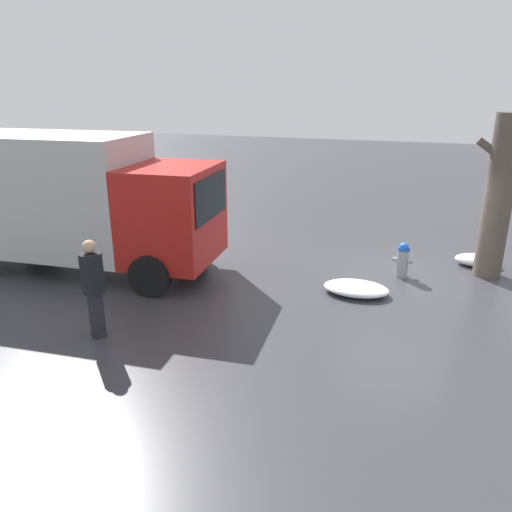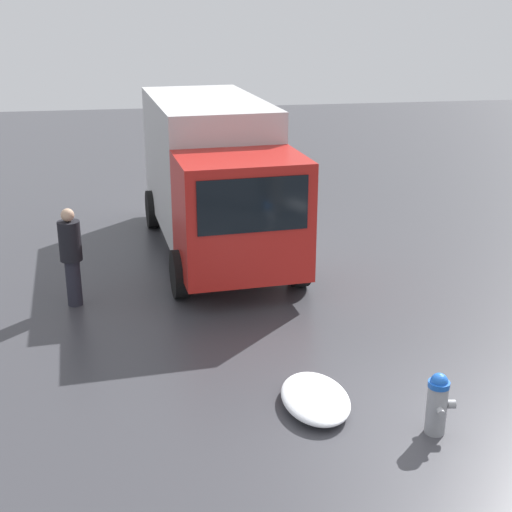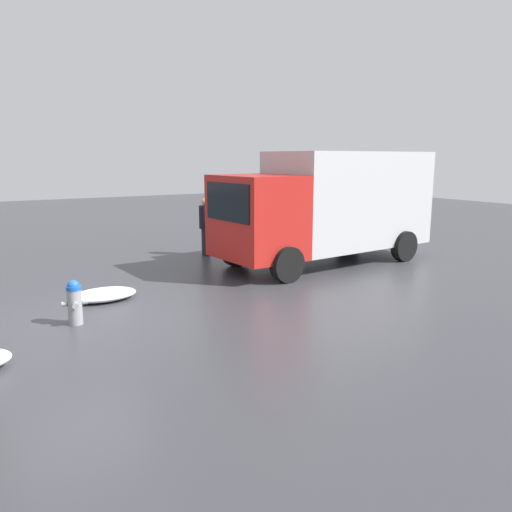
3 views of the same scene
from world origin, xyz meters
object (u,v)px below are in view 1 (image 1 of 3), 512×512
(tree_trunk, at_px, (498,197))
(delivery_truck, at_px, (71,198))
(fire_hydrant, at_px, (403,259))
(pedestrian, at_px, (93,285))

(tree_trunk, relative_size, delivery_truck, 0.54)
(fire_hydrant, bearing_deg, delivery_truck, 112.80)
(tree_trunk, height_order, pedestrian, tree_trunk)
(tree_trunk, xyz_separation_m, delivery_truck, (9.45, 2.70, -0.15))
(delivery_truck, relative_size, pedestrian, 3.81)
(delivery_truck, height_order, pedestrian, delivery_truck)
(delivery_truck, bearing_deg, tree_trunk, 101.55)
(fire_hydrant, relative_size, pedestrian, 0.47)
(fire_hydrant, height_order, tree_trunk, tree_trunk)
(pedestrian, bearing_deg, delivery_truck, -138.05)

